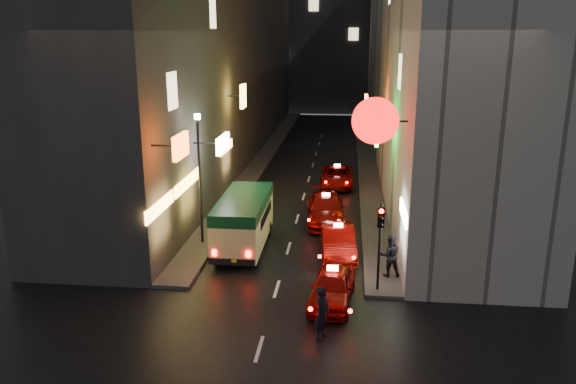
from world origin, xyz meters
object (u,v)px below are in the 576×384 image
(taxi_near, at_px, (332,284))
(traffic_light, at_px, (380,230))
(pedestrian_crossing, at_px, (322,309))
(minibus, at_px, (244,216))
(lamp_post, at_px, (200,170))

(taxi_near, bearing_deg, traffic_light, 26.66)
(taxi_near, distance_m, pedestrian_crossing, 2.73)
(minibus, distance_m, traffic_light, 7.55)
(pedestrian_crossing, bearing_deg, minibus, 51.16)
(pedestrian_crossing, bearing_deg, traffic_light, -5.61)
(traffic_light, bearing_deg, taxi_near, -153.34)
(taxi_near, relative_size, pedestrian_crossing, 2.34)
(taxi_near, xyz_separation_m, pedestrian_crossing, (-0.25, -2.70, 0.30))
(taxi_near, bearing_deg, minibus, 129.94)
(taxi_near, height_order, pedestrian_crossing, pedestrian_crossing)
(pedestrian_crossing, relative_size, traffic_light, 0.61)
(minibus, bearing_deg, lamp_post, 173.94)
(minibus, relative_size, lamp_post, 0.95)
(pedestrian_crossing, bearing_deg, taxi_near, 18.38)
(taxi_near, relative_size, traffic_light, 1.42)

